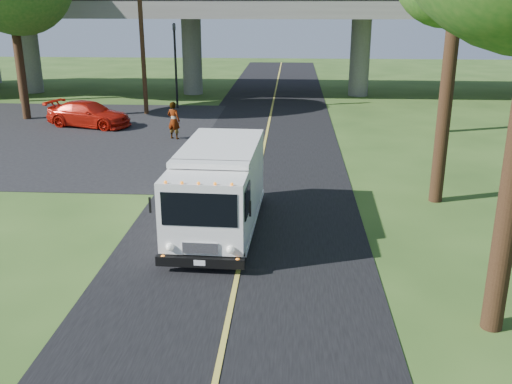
# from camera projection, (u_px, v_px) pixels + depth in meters

# --- Properties ---
(ground) EXTENTS (120.00, 120.00, 0.00)m
(ground) POSITION_uv_depth(u_px,v_px,m) (223.00, 345.00, 11.26)
(ground) COLOR #2D4C1B
(ground) RESTS_ON ground
(road) EXTENTS (7.00, 90.00, 0.02)m
(road) POSITION_uv_depth(u_px,v_px,m) (256.00, 188.00, 20.72)
(road) COLOR black
(road) RESTS_ON ground
(parking_lot) EXTENTS (16.00, 18.00, 0.01)m
(parking_lot) POSITION_uv_depth(u_px,v_px,m) (50.00, 135.00, 28.96)
(parking_lot) COLOR black
(parking_lot) RESTS_ON ground
(lane_line) EXTENTS (0.12, 90.00, 0.01)m
(lane_line) POSITION_uv_depth(u_px,v_px,m) (256.00, 187.00, 20.72)
(lane_line) COLOR gold
(lane_line) RESTS_ON road
(overpass) EXTENTS (54.00, 10.00, 7.30)m
(overpass) POSITION_uv_depth(u_px,v_px,m) (275.00, 30.00, 40.10)
(overpass) COLOR slate
(overpass) RESTS_ON ground
(traffic_signal) EXTENTS (0.18, 0.22, 5.20)m
(traffic_signal) POSITION_uv_depth(u_px,v_px,m) (175.00, 57.00, 35.21)
(traffic_signal) COLOR black
(traffic_signal) RESTS_ON ground
(utility_pole) EXTENTS (1.60, 0.26, 9.00)m
(utility_pole) POSITION_uv_depth(u_px,v_px,m) (142.00, 35.00, 32.97)
(utility_pole) COLOR #472D19
(utility_pole) RESTS_ON ground
(step_van) EXTENTS (2.40, 6.01, 2.49)m
(step_van) POSITION_uv_depth(u_px,v_px,m) (218.00, 187.00, 16.46)
(step_van) COLOR white
(step_van) RESTS_ON ground
(red_sedan) EXTENTS (4.99, 3.05, 1.35)m
(red_sedan) POSITION_uv_depth(u_px,v_px,m) (89.00, 114.00, 30.72)
(red_sedan) COLOR #B0160A
(red_sedan) RESTS_ON ground
(pedestrian) EXTENTS (0.79, 0.66, 1.85)m
(pedestrian) POSITION_uv_depth(u_px,v_px,m) (174.00, 121.00, 27.82)
(pedestrian) COLOR gray
(pedestrian) RESTS_ON ground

